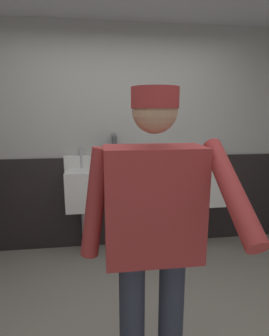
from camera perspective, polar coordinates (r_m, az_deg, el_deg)
wall_back at (r=3.23m, az=-3.40°, el=5.89°), size 4.76×0.12×2.61m
wainscot_band_back at (r=3.32m, az=-3.15°, el=-7.18°), size 4.16×0.03×1.12m
urinal_left at (r=3.11m, az=-11.22°, el=-4.47°), size 0.40×0.34×1.24m
urinal_middle at (r=3.15m, az=2.55°, el=-4.05°), size 0.40×0.34×1.24m
urinal_right at (r=3.36m, az=15.30°, el=-3.46°), size 0.40×0.34×1.24m
privacy_divider_panel at (r=3.00m, az=-4.27°, el=-1.49°), size 0.04×0.40×0.90m
person at (r=1.41m, az=4.04°, el=-13.26°), size 0.71×0.60×1.76m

